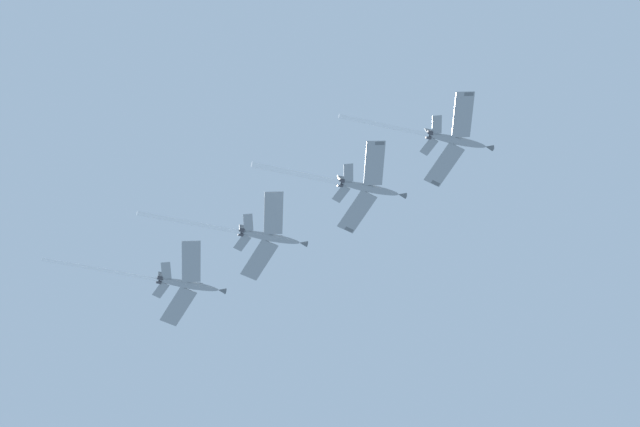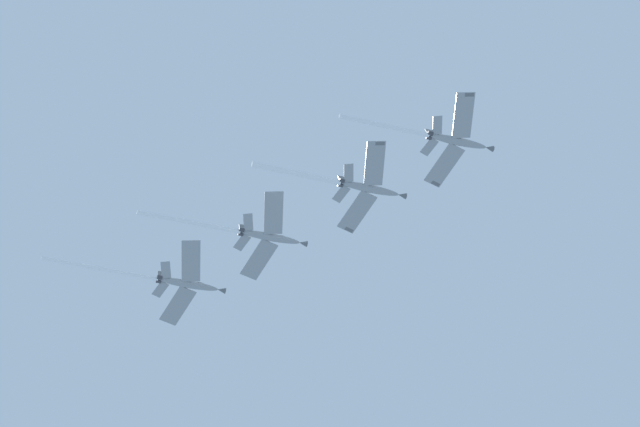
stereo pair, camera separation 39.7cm
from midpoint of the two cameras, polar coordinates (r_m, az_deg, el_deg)
The scene contains 4 objects.
jet_lead at distance 187.94m, azimuth 6.96°, elevation 4.35°, with size 29.95×19.51×6.67m.
jet_second at distance 186.62m, azimuth 1.55°, elevation 1.71°, with size 29.63×19.54×6.60m.
jet_third at distance 190.48m, azimuth -4.09°, elevation -1.15°, with size 32.04×19.52×6.67m.
jet_fourth at distance 195.09m, azimuth -8.64°, elevation -3.86°, with size 34.36×19.55×7.12m.
Camera 2 is at (36.38, 41.61, 1.96)m, focal length 55.59 mm.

